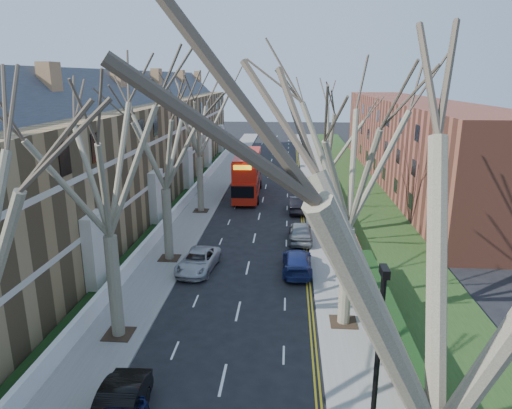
# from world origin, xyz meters

# --- Properties ---
(pavement_left) EXTENTS (3.00, 102.00, 0.12)m
(pavement_left) POSITION_xyz_m (-6.00, 39.00, 0.06)
(pavement_left) COLOR slate
(pavement_left) RESTS_ON ground
(pavement_right) EXTENTS (3.00, 102.00, 0.12)m
(pavement_right) POSITION_xyz_m (6.00, 39.00, 0.06)
(pavement_right) COLOR slate
(pavement_right) RESTS_ON ground
(terrace_left) EXTENTS (9.70, 78.00, 13.60)m
(terrace_left) POSITION_xyz_m (-13.65, 31.00, 5.53)
(terrace_left) COLOR olive
(terrace_left) RESTS_ON ground
(flats_right) EXTENTS (13.97, 54.00, 10.00)m
(flats_right) POSITION_xyz_m (17.46, 43.00, 4.98)
(flats_right) COLOR brown
(flats_right) RESTS_ON ground
(wall_hedge_right) EXTENTS (0.70, 24.00, 1.80)m
(wall_hedge_right) POSITION_xyz_m (7.70, 2.00, 1.12)
(wall_hedge_right) COLOR #533223
(wall_hedge_right) RESTS_ON ground
(front_wall_left) EXTENTS (0.30, 78.00, 1.00)m
(front_wall_left) POSITION_xyz_m (-7.65, 31.00, 0.62)
(front_wall_left) COLOR white
(front_wall_left) RESTS_ON ground
(grass_verge_right) EXTENTS (6.00, 102.00, 0.06)m
(grass_verge_right) POSITION_xyz_m (10.50, 39.00, 0.15)
(grass_verge_right) COLOR #1D3714
(grass_verge_right) RESTS_ON ground
(lamp_post) EXTENTS (0.18, 0.50, 8.11)m
(lamp_post) POSITION_xyz_m (5.00, -3.50, 4.57)
(lamp_post) COLOR black
(lamp_post) RESTS_ON ground
(tree_left_mid) EXTENTS (10.50, 10.50, 14.71)m
(tree_left_mid) POSITION_xyz_m (-5.70, 6.00, 9.56)
(tree_left_mid) COLOR brown
(tree_left_mid) RESTS_ON ground
(tree_left_far) EXTENTS (10.15, 10.15, 14.22)m
(tree_left_far) POSITION_xyz_m (-5.70, 16.00, 9.24)
(tree_left_far) COLOR brown
(tree_left_far) RESTS_ON ground
(tree_left_dist) EXTENTS (10.50, 10.50, 14.71)m
(tree_left_dist) POSITION_xyz_m (-5.70, 28.00, 9.56)
(tree_left_dist) COLOR brown
(tree_left_dist) RESTS_ON ground
(tree_right_near) EXTENTS (10.85, 10.85, 15.20)m
(tree_right_near) POSITION_xyz_m (5.70, -6.00, 9.86)
(tree_right_near) COLOR brown
(tree_right_near) RESTS_ON ground
(tree_right_mid) EXTENTS (10.50, 10.50, 14.71)m
(tree_right_mid) POSITION_xyz_m (5.70, 8.00, 9.56)
(tree_right_mid) COLOR brown
(tree_right_mid) RESTS_ON ground
(tree_right_far) EXTENTS (10.15, 10.15, 14.22)m
(tree_right_far) POSITION_xyz_m (5.70, 22.00, 9.24)
(tree_right_far) COLOR brown
(tree_right_far) RESTS_ON ground
(double_decker_bus) EXTENTS (3.00, 11.04, 4.59)m
(double_decker_bus) POSITION_xyz_m (-1.78, 34.65, 2.26)
(double_decker_bus) COLOR #B1190C
(double_decker_bus) RESTS_ON ground
(car_left_far) EXTENTS (2.72, 4.97, 1.32)m
(car_left_far) POSITION_xyz_m (-3.30, 14.40, 0.66)
(car_left_far) COLOR #AAABB0
(car_left_far) RESTS_ON ground
(car_right_near) EXTENTS (1.95, 4.79, 1.39)m
(car_right_near) POSITION_xyz_m (3.35, 14.67, 0.69)
(car_right_near) COLOR navy
(car_right_near) RESTS_ON ground
(car_right_mid) EXTENTS (1.87, 4.63, 1.57)m
(car_right_mid) POSITION_xyz_m (3.70, 20.59, 0.79)
(car_right_mid) COLOR gray
(car_right_mid) RESTS_ON ground
(car_right_far) EXTENTS (1.64, 4.62, 1.52)m
(car_right_far) POSITION_xyz_m (3.61, 28.85, 0.76)
(car_right_far) COLOR black
(car_right_far) RESTS_ON ground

